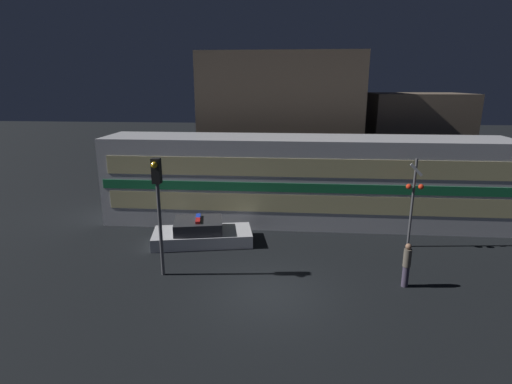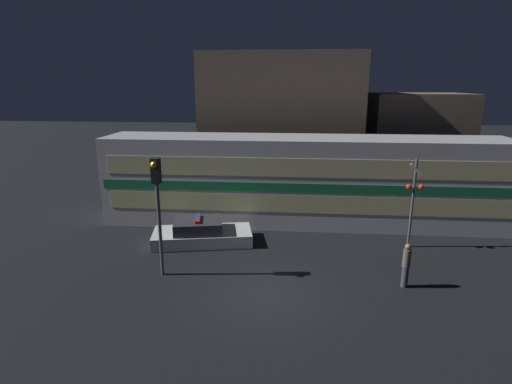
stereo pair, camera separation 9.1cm
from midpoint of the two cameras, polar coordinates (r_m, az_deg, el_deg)
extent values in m
plane|color=black|center=(14.31, 1.50, -14.20)|extent=(120.00, 120.00, 0.00)
cube|color=silver|center=(20.65, 6.64, 1.68)|extent=(20.26, 3.15, 4.43)
cube|color=#19723F|center=(19.11, 6.76, 0.56)|extent=(19.86, 0.03, 0.44)
cube|color=beige|center=(19.33, 6.69, -1.72)|extent=(19.25, 0.02, 0.89)
cube|color=beige|center=(18.89, 6.85, 3.42)|extent=(19.25, 0.02, 0.89)
cube|color=silver|center=(18.44, -7.77, -6.35)|extent=(4.70, 2.73, 0.57)
cube|color=#333338|center=(18.25, -8.38, -4.76)|extent=(2.40, 2.06, 0.53)
cube|color=red|center=(17.87, -8.45, -4.09)|extent=(0.31, 0.60, 0.12)
cube|color=blue|center=(18.42, -8.39, -3.50)|extent=(0.31, 0.60, 0.12)
cylinder|color=#3F384C|center=(15.47, 20.39, -11.22)|extent=(0.24, 0.24, 0.78)
cylinder|color=#595147|center=(15.17, 20.64, -8.79)|extent=(0.28, 0.28, 0.65)
sphere|color=#8C664C|center=(15.01, 20.80, -7.29)|extent=(0.21, 0.21, 0.21)
cylinder|color=#4C4C51|center=(18.55, 21.28, -1.57)|extent=(0.11, 0.11, 3.99)
sphere|color=red|center=(18.16, 20.85, 0.74)|extent=(0.23, 0.23, 0.23)
sphere|color=red|center=(18.31, 22.38, 0.70)|extent=(0.23, 0.23, 0.23)
cube|color=white|center=(18.12, 21.80, 2.95)|extent=(0.58, 0.03, 0.58)
cylinder|color=#4C4C51|center=(15.21, -13.66, -5.34)|extent=(0.13, 0.13, 3.59)
cube|color=black|center=(14.59, -14.21, 2.94)|extent=(0.30, 0.30, 0.90)
sphere|color=gold|center=(14.36, -14.53, 3.76)|extent=(0.23, 0.23, 0.23)
cube|color=brown|center=(27.34, 3.39, 9.84)|extent=(10.16, 6.16, 8.89)
cube|color=brown|center=(28.94, 21.47, 6.63)|extent=(6.04, 5.03, 6.40)
camera|label=1|loc=(0.05, -90.14, -0.04)|focal=28.00mm
camera|label=2|loc=(0.05, 89.86, 0.04)|focal=28.00mm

